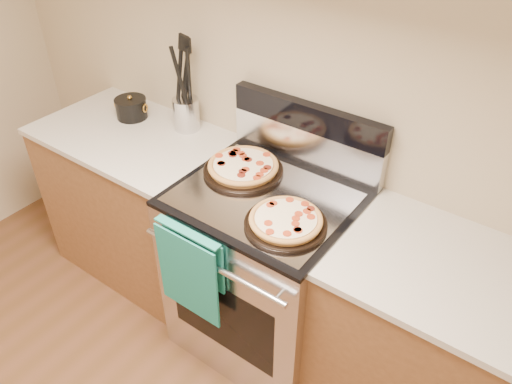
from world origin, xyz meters
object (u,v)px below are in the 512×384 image
Objects in this scene: pepperoni_pizza_back at (243,167)px; saucepan at (131,109)px; range_body at (266,272)px; pepperoni_pizza_front at (286,221)px; utensil_crock at (186,114)px.

saucepan is at bearing 174.09° from pepperoni_pizza_back.
range_body is 2.79× the size of pepperoni_pizza_front.
pepperoni_pizza_front reaches higher than range_body.
range_body is 0.54m from pepperoni_pizza_back.
range_body is 0.54m from pepperoni_pizza_front.
saucepan reaches higher than pepperoni_pizza_front.
pepperoni_pizza_back is at bearing 150.95° from pepperoni_pizza_front.
utensil_crock reaches higher than range_body.
pepperoni_pizza_back is 0.82m from saucepan.
utensil_crock is 0.34m from saucepan.
pepperoni_pizza_back is 2.12× the size of utensil_crock.
utensil_crock reaches higher than pepperoni_pizza_front.
saucepan reaches higher than pepperoni_pizza_back.
range_body is 1.13m from saucepan.
utensil_crock is (-0.49, 0.17, 0.04)m from pepperoni_pizza_back.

